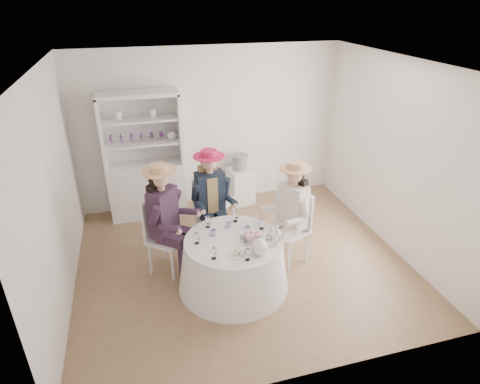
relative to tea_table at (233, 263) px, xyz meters
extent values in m
plane|color=brown|center=(0.25, 0.47, -0.35)|extent=(4.50, 4.50, 0.00)
plane|color=white|center=(0.25, 0.47, 2.35)|extent=(4.50, 4.50, 0.00)
plane|color=white|center=(0.25, 2.47, 1.00)|extent=(4.50, 0.00, 4.50)
plane|color=white|center=(0.25, -1.53, 1.00)|extent=(4.50, 0.00, 4.50)
plane|color=white|center=(-2.00, 0.47, 1.00)|extent=(0.00, 4.50, 4.50)
plane|color=white|center=(2.50, 0.47, 1.00)|extent=(0.00, 4.50, 4.50)
cone|color=white|center=(0.00, 0.00, -0.01)|extent=(1.42, 1.42, 0.68)
cylinder|color=white|center=(0.00, 0.00, 0.34)|extent=(1.22, 1.22, 0.02)
cube|color=silver|center=(-0.91, 2.22, 0.12)|extent=(1.24, 0.47, 0.93)
cube|color=silver|center=(-0.91, 2.42, 1.15)|extent=(1.24, 0.05, 1.13)
cube|color=silver|center=(-0.91, 2.22, 1.71)|extent=(1.24, 0.47, 0.06)
cube|color=silver|center=(-1.51, 2.22, 1.15)|extent=(0.05, 0.46, 1.13)
cube|color=silver|center=(-0.31, 2.22, 1.15)|extent=(0.05, 0.46, 1.13)
cube|color=silver|center=(-0.91, 2.22, 0.94)|extent=(1.16, 0.42, 0.03)
cube|color=silver|center=(-0.91, 2.22, 1.32)|extent=(1.16, 0.42, 0.03)
sphere|color=white|center=(-0.45, 2.22, 1.02)|extent=(0.14, 0.14, 0.14)
cube|color=silver|center=(0.71, 2.22, -0.03)|extent=(0.47, 0.47, 0.64)
cylinder|color=black|center=(0.71, 2.22, 0.43)|extent=(0.35, 0.35, 0.27)
cube|color=silver|center=(-0.76, 0.54, 0.15)|extent=(0.62, 0.62, 0.04)
cylinder|color=silver|center=(-0.74, 0.29, -0.10)|extent=(0.04, 0.04, 0.49)
cylinder|color=silver|center=(-0.52, 0.57, -0.10)|extent=(0.04, 0.04, 0.49)
cylinder|color=silver|center=(-1.01, 0.52, -0.10)|extent=(0.04, 0.04, 0.49)
cylinder|color=silver|center=(-0.79, 0.79, -0.10)|extent=(0.04, 0.04, 0.49)
cube|color=silver|center=(-0.92, 0.67, 0.45)|extent=(0.29, 0.34, 0.55)
cube|color=black|center=(-0.78, 0.56, 0.56)|extent=(0.42, 0.45, 0.64)
cube|color=black|center=(-0.73, 0.38, 0.24)|extent=(0.38, 0.35, 0.13)
cylinder|color=black|center=(-0.61, 0.28, -0.09)|extent=(0.11, 0.11, 0.51)
cylinder|color=black|center=(-0.89, 0.35, 0.64)|extent=(0.21, 0.20, 0.30)
cube|color=black|center=(-0.60, 0.53, 0.24)|extent=(0.38, 0.35, 0.13)
cylinder|color=black|center=(-0.48, 0.44, -0.09)|extent=(0.11, 0.11, 0.51)
cylinder|color=black|center=(-0.60, 0.70, 0.64)|extent=(0.21, 0.20, 0.30)
cylinder|color=#D8A889|center=(-0.78, 0.56, 0.90)|extent=(0.10, 0.10, 0.09)
sphere|color=#D8A889|center=(-0.78, 0.56, 1.02)|extent=(0.21, 0.21, 0.21)
sphere|color=black|center=(-0.82, 0.59, 1.01)|extent=(0.21, 0.21, 0.21)
cube|color=black|center=(-0.85, 0.61, 0.75)|extent=(0.24, 0.26, 0.42)
cylinder|color=tan|center=(-0.78, 0.56, 1.12)|extent=(0.44, 0.44, 0.01)
cylinder|color=tan|center=(-0.78, 0.56, 1.17)|extent=(0.22, 0.22, 0.09)
cube|color=silver|center=(-0.08, 0.93, 0.14)|extent=(0.49, 0.49, 0.04)
cylinder|color=silver|center=(-0.23, 0.74, -0.11)|extent=(0.04, 0.04, 0.48)
cylinder|color=silver|center=(0.11, 0.78, -0.11)|extent=(0.04, 0.04, 0.48)
cylinder|color=silver|center=(-0.28, 1.09, -0.11)|extent=(0.04, 0.04, 0.48)
cylinder|color=silver|center=(0.07, 1.13, -0.11)|extent=(0.04, 0.04, 0.48)
cube|color=silver|center=(-0.11, 1.13, 0.44)|extent=(0.41, 0.08, 0.54)
cube|color=#17212F|center=(-0.08, 0.96, 0.55)|extent=(0.42, 0.26, 0.63)
cube|color=tan|center=(-0.08, 0.96, 0.55)|extent=(0.18, 0.26, 0.54)
cube|color=#17212F|center=(-0.16, 0.79, 0.23)|extent=(0.19, 0.38, 0.13)
cylinder|color=#17212F|center=(-0.14, 0.64, -0.10)|extent=(0.11, 0.11, 0.50)
cylinder|color=#17212F|center=(-0.30, 0.88, 0.62)|extent=(0.12, 0.20, 0.30)
cube|color=#17212F|center=(0.03, 0.82, 0.23)|extent=(0.19, 0.38, 0.13)
cylinder|color=#17212F|center=(0.05, 0.67, -0.10)|extent=(0.11, 0.11, 0.50)
cylinder|color=#17212F|center=(0.14, 0.94, 0.62)|extent=(0.12, 0.20, 0.30)
cylinder|color=#D8A889|center=(-0.08, 0.96, 0.88)|extent=(0.10, 0.10, 0.09)
sphere|color=#D8A889|center=(-0.08, 0.96, 1.00)|extent=(0.21, 0.21, 0.21)
sphere|color=tan|center=(-0.09, 1.00, 0.99)|extent=(0.21, 0.21, 0.21)
cube|color=tan|center=(-0.10, 1.04, 0.73)|extent=(0.27, 0.12, 0.41)
cylinder|color=#BF1C49|center=(-0.08, 0.96, 1.10)|extent=(0.44, 0.44, 0.01)
cylinder|color=#BF1C49|center=(-0.08, 0.96, 1.14)|extent=(0.22, 0.22, 0.09)
cube|color=silver|center=(0.89, 0.30, 0.14)|extent=(0.57, 0.57, 0.04)
cylinder|color=silver|center=(0.66, 0.39, -0.11)|extent=(0.04, 0.04, 0.47)
cylinder|color=silver|center=(0.81, 0.08, -0.11)|extent=(0.04, 0.04, 0.47)
cylinder|color=silver|center=(0.97, 0.53, -0.11)|extent=(0.04, 0.04, 0.47)
cylinder|color=silver|center=(1.11, 0.22, -0.11)|extent=(0.04, 0.04, 0.47)
cube|color=silver|center=(1.06, 0.39, 0.42)|extent=(0.20, 0.38, 0.54)
cube|color=silver|center=(0.91, 0.31, 0.53)|extent=(0.36, 0.44, 0.62)
cube|color=silver|center=(0.73, 0.34, 0.22)|extent=(0.39, 0.28, 0.13)
cylinder|color=silver|center=(0.59, 0.27, -0.10)|extent=(0.11, 0.11, 0.49)
cylinder|color=silver|center=(0.77, 0.50, 0.61)|extent=(0.21, 0.17, 0.29)
cube|color=silver|center=(0.81, 0.16, 0.22)|extent=(0.39, 0.28, 0.13)
cylinder|color=silver|center=(0.68, 0.10, -0.10)|extent=(0.11, 0.11, 0.49)
cylinder|color=silver|center=(0.96, 0.10, 0.61)|extent=(0.21, 0.17, 0.29)
cylinder|color=#D8A889|center=(0.91, 0.31, 0.86)|extent=(0.10, 0.10, 0.09)
sphere|color=#D8A889|center=(0.91, 0.31, 0.98)|extent=(0.20, 0.20, 0.20)
sphere|color=black|center=(0.95, 0.33, 0.96)|extent=(0.20, 0.20, 0.20)
cube|color=black|center=(0.98, 0.35, 0.71)|extent=(0.19, 0.27, 0.41)
cylinder|color=tan|center=(0.91, 0.31, 1.08)|extent=(0.43, 0.43, 0.01)
cylinder|color=tan|center=(0.91, 0.31, 1.12)|extent=(0.21, 0.21, 0.09)
cube|color=silver|center=(0.19, 1.54, 0.08)|extent=(0.53, 0.53, 0.04)
cylinder|color=silver|center=(0.40, 1.57, -0.14)|extent=(0.03, 0.03, 0.42)
cylinder|color=silver|center=(0.16, 1.76, -0.14)|extent=(0.03, 0.03, 0.42)
cylinder|color=silver|center=(0.21, 1.33, -0.14)|extent=(0.03, 0.03, 0.42)
cylinder|color=silver|center=(-0.03, 1.52, -0.14)|extent=(0.03, 0.03, 0.42)
cube|color=silver|center=(0.08, 1.41, 0.34)|extent=(0.30, 0.25, 0.47)
imported|color=white|center=(-0.21, 0.17, 0.38)|extent=(0.10, 0.10, 0.07)
imported|color=white|center=(0.02, 0.30, 0.39)|extent=(0.09, 0.09, 0.07)
imported|color=white|center=(0.22, 0.14, 0.38)|extent=(0.10, 0.10, 0.07)
imported|color=white|center=(0.20, 0.00, 0.38)|extent=(0.26, 0.26, 0.05)
sphere|color=pink|center=(0.26, -0.09, 0.44)|extent=(0.07, 0.07, 0.07)
sphere|color=white|center=(0.24, -0.05, 0.44)|extent=(0.07, 0.07, 0.07)
sphere|color=pink|center=(0.21, -0.04, 0.44)|extent=(0.07, 0.07, 0.07)
sphere|color=white|center=(0.17, -0.04, 0.44)|extent=(0.07, 0.07, 0.07)
sphere|color=pink|center=(0.15, -0.07, 0.44)|extent=(0.07, 0.07, 0.07)
sphere|color=white|center=(0.15, -0.11, 0.44)|extent=(0.07, 0.07, 0.07)
sphere|color=pink|center=(0.17, -0.14, 0.44)|extent=(0.07, 0.07, 0.07)
sphere|color=white|center=(0.21, -0.15, 0.44)|extent=(0.07, 0.07, 0.07)
sphere|color=pink|center=(0.24, -0.13, 0.44)|extent=(0.07, 0.07, 0.07)
sphere|color=white|center=(0.22, -0.36, 0.44)|extent=(0.20, 0.20, 0.20)
cylinder|color=white|center=(0.35, -0.36, 0.45)|extent=(0.12, 0.03, 0.10)
cylinder|color=white|center=(0.22, -0.36, 0.54)|extent=(0.04, 0.04, 0.02)
cylinder|color=white|center=(-0.01, -0.31, 0.36)|extent=(0.25, 0.25, 0.01)
cube|color=beige|center=(-0.06, -0.33, 0.38)|extent=(0.06, 0.04, 0.03)
cube|color=beige|center=(-0.01, -0.31, 0.39)|extent=(0.07, 0.05, 0.03)
cube|color=beige|center=(0.04, -0.29, 0.38)|extent=(0.07, 0.06, 0.03)
cube|color=beige|center=(-0.03, -0.27, 0.39)|extent=(0.07, 0.07, 0.03)
cube|color=beige|center=(0.02, -0.35, 0.38)|extent=(0.06, 0.07, 0.03)
cylinder|color=white|center=(0.47, -0.19, 0.36)|extent=(0.21, 0.21, 0.01)
cylinder|color=white|center=(0.47, -0.19, 0.42)|extent=(0.02, 0.02, 0.14)
cylinder|color=white|center=(0.47, -0.19, 0.49)|extent=(0.16, 0.16, 0.01)
camera|label=1|loc=(-1.02, -4.02, 3.09)|focal=30.00mm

